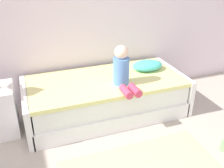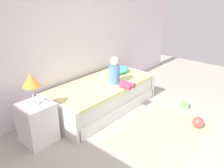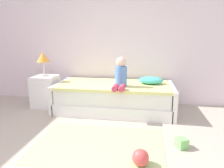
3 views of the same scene
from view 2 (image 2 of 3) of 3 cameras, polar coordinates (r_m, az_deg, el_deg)
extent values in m
cube|color=white|center=(3.97, -13.68, 13.47)|extent=(7.20, 0.10, 2.90)
cube|color=white|center=(4.21, -2.58, -4.80)|extent=(2.00, 1.00, 0.20)
cube|color=white|center=(4.12, -2.63, -2.02)|extent=(1.94, 0.94, 0.25)
cube|color=#E5E08C|center=(4.06, -2.67, -0.09)|extent=(1.98, 0.98, 0.05)
cube|color=white|center=(3.57, -14.04, -8.22)|extent=(0.07, 1.00, 0.50)
cube|color=white|center=(4.87, 5.64, 0.96)|extent=(0.07, 1.00, 0.50)
cube|color=white|center=(3.40, -18.72, -9.43)|extent=(0.44, 0.44, 0.60)
cylinder|color=silver|center=(3.25, -19.40, -4.71)|extent=(0.15, 0.15, 0.03)
cylinder|color=silver|center=(3.20, -19.71, -2.55)|extent=(0.02, 0.02, 0.24)
cone|color=#F29E33|center=(3.12, -20.21, 0.95)|extent=(0.24, 0.24, 0.18)
cylinder|color=#598CD1|center=(3.97, 0.60, 2.46)|extent=(0.20, 0.20, 0.34)
sphere|color=beige|center=(3.89, 0.61, 5.86)|extent=(0.17, 0.17, 0.17)
cylinder|color=#D83F60|center=(3.80, 3.50, -0.55)|extent=(0.09, 0.22, 0.09)
cylinder|color=#D83F60|center=(3.89, 4.49, -0.07)|extent=(0.09, 0.22, 0.09)
ellipsoid|color=#4CCCBC|center=(4.55, 2.07, 3.68)|extent=(0.44, 0.30, 0.13)
sphere|color=#E54C4C|center=(3.89, 21.33, -9.21)|extent=(0.18, 0.18, 0.18)
cube|color=#B2D189|center=(3.62, 12.95, -12.27)|extent=(1.60, 1.10, 0.01)
cube|color=#7FD872|center=(4.43, 18.28, -5.15)|extent=(0.17, 0.17, 0.12)
camera|label=1|loc=(1.79, 49.54, 11.36)|focal=40.61mm
camera|label=3|loc=(3.46, 55.86, 0.32)|focal=32.83mm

